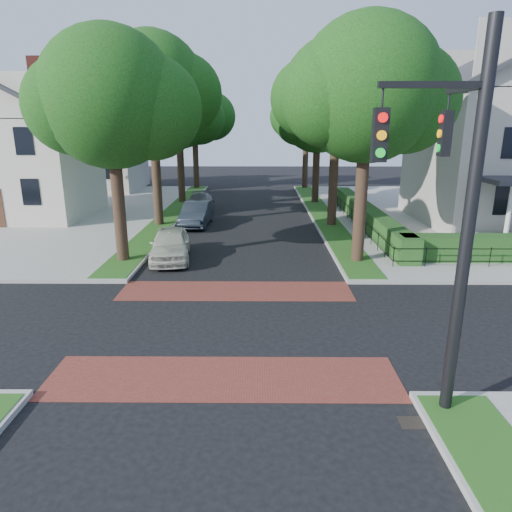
{
  "coord_description": "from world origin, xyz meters",
  "views": [
    {
      "loc": [
        0.92,
        -13.55,
        6.23
      ],
      "look_at": [
        0.79,
        2.59,
        1.6
      ],
      "focal_mm": 32.0,
      "sensor_mm": 36.0,
      "label": 1
    }
  ],
  "objects_px": {
    "traffic_signal": "(456,204)",
    "parked_car_rear": "(199,203)",
    "parked_car_middle": "(197,214)",
    "parked_car_front": "(170,244)"
  },
  "relations": [
    {
      "from": "parked_car_middle",
      "to": "traffic_signal",
      "type": "bearing_deg",
      "value": -65.59
    },
    {
      "from": "traffic_signal",
      "to": "parked_car_rear",
      "type": "height_order",
      "value": "traffic_signal"
    },
    {
      "from": "traffic_signal",
      "to": "parked_car_middle",
      "type": "relative_size",
      "value": 1.74
    },
    {
      "from": "parked_car_middle",
      "to": "parked_car_rear",
      "type": "xyz_separation_m",
      "value": [
        -0.46,
        4.82,
        -0.09
      ]
    },
    {
      "from": "parked_car_middle",
      "to": "parked_car_rear",
      "type": "height_order",
      "value": "parked_car_middle"
    },
    {
      "from": "parked_car_middle",
      "to": "parked_car_rear",
      "type": "bearing_deg",
      "value": 97.67
    },
    {
      "from": "parked_car_front",
      "to": "parked_car_middle",
      "type": "height_order",
      "value": "parked_car_front"
    },
    {
      "from": "traffic_signal",
      "to": "parked_car_rear",
      "type": "relative_size",
      "value": 1.73
    },
    {
      "from": "parked_car_front",
      "to": "parked_car_rear",
      "type": "bearing_deg",
      "value": 83.46
    },
    {
      "from": "parked_car_rear",
      "to": "parked_car_middle",
      "type": "bearing_deg",
      "value": -84.06
    }
  ]
}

